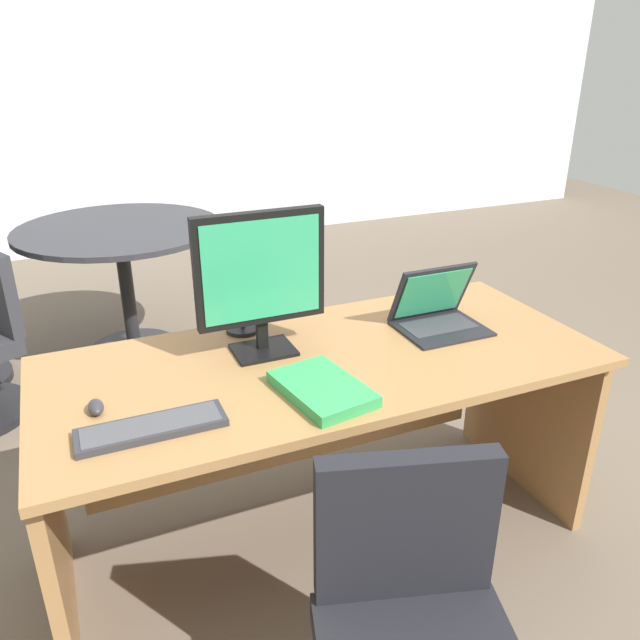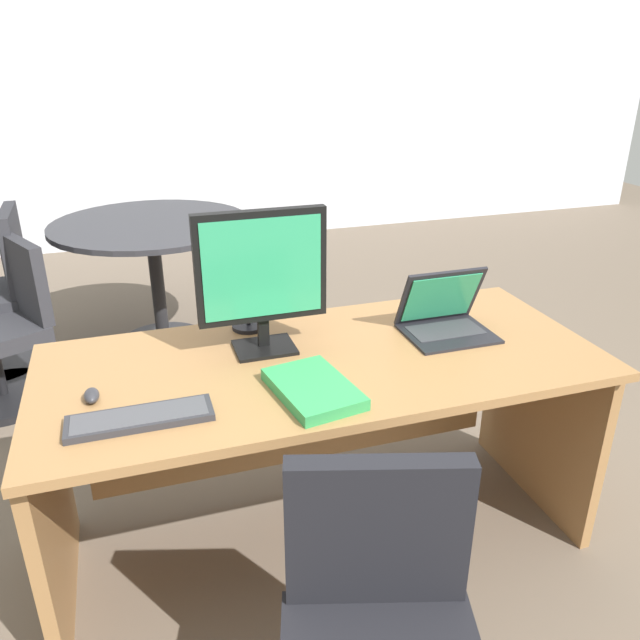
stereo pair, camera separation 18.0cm
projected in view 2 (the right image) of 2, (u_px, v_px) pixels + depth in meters
ground at (244, 361)px, 3.65m from camera, size 12.00×12.00×0.00m
back_wall at (175, 84)px, 5.39m from camera, size 10.00×0.10×2.80m
desk at (319, 408)px, 2.18m from camera, size 1.83×0.80×0.75m
monitor at (262, 273)px, 1.99m from camera, size 0.43×0.16×0.48m
laptop at (443, 312)px, 2.21m from camera, size 0.30×0.26×0.23m
keyboard at (140, 418)px, 1.69m from camera, size 0.39×0.12×0.02m
mouse at (92, 396)px, 1.79m from camera, size 0.04×0.08×0.03m
desk_lamp at (247, 266)px, 2.14m from camera, size 0.12×0.14×0.34m
book at (313, 389)px, 1.82m from camera, size 0.25×0.34×0.04m
meeting_table at (154, 254)px, 3.62m from camera, size 1.13×1.13×0.78m
meeting_chair_near at (4, 340)px, 3.15m from camera, size 0.63×0.62×0.82m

